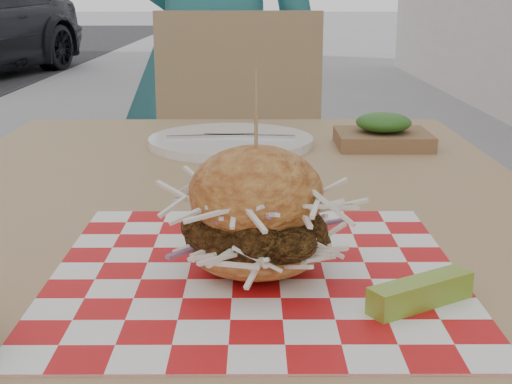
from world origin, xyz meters
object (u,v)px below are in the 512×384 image
diner (212,51)px  patio_table (223,269)px  sandwich (256,218)px  patio_chair (239,176)px

diner → patio_table: diner is taller
diner → sandwich: 1.39m
diner → sandwich: bearing=95.7°
diner → patio_chair: 0.40m
sandwich → patio_chair: bearing=92.0°
patio_table → sandwich: 0.25m
diner → patio_table: bearing=94.6°
sandwich → diner: bearing=94.7°
diner → patio_chair: diner is taller
patio_table → diner: bearing=93.7°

